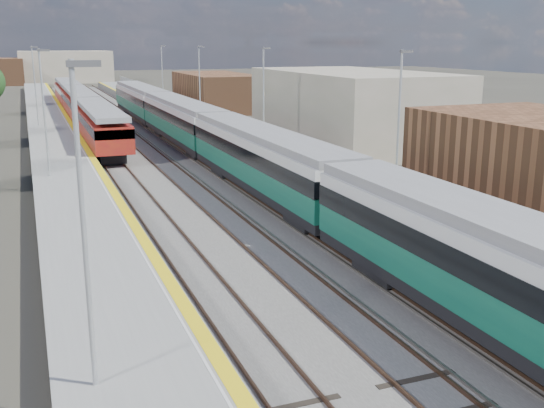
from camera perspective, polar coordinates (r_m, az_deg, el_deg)
ground at (r=57.86m, az=-9.70°, el=5.27°), size 320.00×320.00×0.00m
ballast_bed at (r=59.90m, az=-12.30°, el=5.48°), size 10.50×155.00×0.06m
tracks at (r=61.62m, az=-12.00°, el=5.81°), size 8.96×160.00×0.17m
platform_right at (r=61.39m, az=-5.33°, el=6.43°), size 4.70×155.00×8.52m
platform_left at (r=59.19m, az=-18.85°, el=5.42°), size 4.30×155.00×8.52m
green_train at (r=46.57m, az=-5.08°, el=6.17°), size 3.00×83.54×3.31m
red_train at (r=74.88m, az=-16.79°, el=8.52°), size 2.83×57.48×3.58m
tree_d at (r=80.11m, az=3.50°, el=10.46°), size 4.17×4.17×5.65m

